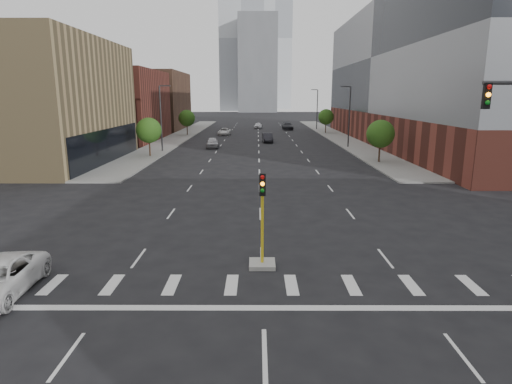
{
  "coord_description": "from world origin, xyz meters",
  "views": [
    {
      "loc": [
        -0.23,
        -9.55,
        7.72
      ],
      "look_at": [
        -0.3,
        13.53,
        2.5
      ],
      "focal_mm": 30.0,
      "sensor_mm": 36.0,
      "label": 1
    }
  ],
  "objects_px": {
    "car_distant": "(258,126)",
    "car_near_left": "(213,143)",
    "median_traffic_signal": "(262,246)",
    "car_mid_right": "(267,138)",
    "car_far_left": "(224,132)",
    "car_deep_right": "(287,126)"
  },
  "relations": [
    {
      "from": "car_near_left",
      "to": "car_distant",
      "type": "relative_size",
      "value": 1.11
    },
    {
      "from": "car_far_left",
      "to": "car_distant",
      "type": "bearing_deg",
      "value": 70.52
    },
    {
      "from": "car_far_left",
      "to": "car_distant",
      "type": "relative_size",
      "value": 1.22
    },
    {
      "from": "car_mid_right",
      "to": "car_far_left",
      "type": "distance_m",
      "value": 15.62
    },
    {
      "from": "car_mid_right",
      "to": "car_distant",
      "type": "xyz_separation_m",
      "value": [
        -1.52,
        30.65,
        -0.06
      ]
    },
    {
      "from": "car_near_left",
      "to": "car_far_left",
      "type": "xyz_separation_m",
      "value": [
        0.19,
        21.1,
        -0.08
      ]
    },
    {
      "from": "car_deep_right",
      "to": "car_distant",
      "type": "relative_size",
      "value": 1.38
    },
    {
      "from": "car_far_left",
      "to": "median_traffic_signal",
      "type": "bearing_deg",
      "value": -82.5
    },
    {
      "from": "car_near_left",
      "to": "car_mid_right",
      "type": "xyz_separation_m",
      "value": [
        8.47,
        7.85,
        -0.02
      ]
    },
    {
      "from": "median_traffic_signal",
      "to": "car_mid_right",
      "type": "distance_m",
      "value": 53.78
    },
    {
      "from": "median_traffic_signal",
      "to": "car_deep_right",
      "type": "height_order",
      "value": "median_traffic_signal"
    },
    {
      "from": "car_distant",
      "to": "car_deep_right",
      "type": "bearing_deg",
      "value": -17.74
    },
    {
      "from": "car_far_left",
      "to": "car_near_left",
      "type": "bearing_deg",
      "value": -88.8
    },
    {
      "from": "car_deep_right",
      "to": "median_traffic_signal",
      "type": "bearing_deg",
      "value": -96.46
    },
    {
      "from": "car_mid_right",
      "to": "car_far_left",
      "type": "relative_size",
      "value": 0.93
    },
    {
      "from": "car_far_left",
      "to": "car_mid_right",
      "type": "bearing_deg",
      "value": -56.27
    },
    {
      "from": "car_far_left",
      "to": "car_deep_right",
      "type": "distance_m",
      "value": 19.58
    },
    {
      "from": "car_mid_right",
      "to": "car_far_left",
      "type": "height_order",
      "value": "car_mid_right"
    },
    {
      "from": "car_distant",
      "to": "car_near_left",
      "type": "bearing_deg",
      "value": -92.21
    },
    {
      "from": "median_traffic_signal",
      "to": "car_far_left",
      "type": "relative_size",
      "value": 0.89
    },
    {
      "from": "car_far_left",
      "to": "car_distant",
      "type": "xyz_separation_m",
      "value": [
        6.76,
        17.41,
        0.01
      ]
    },
    {
      "from": "median_traffic_signal",
      "to": "car_far_left",
      "type": "bearing_deg",
      "value": 95.78
    }
  ]
}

